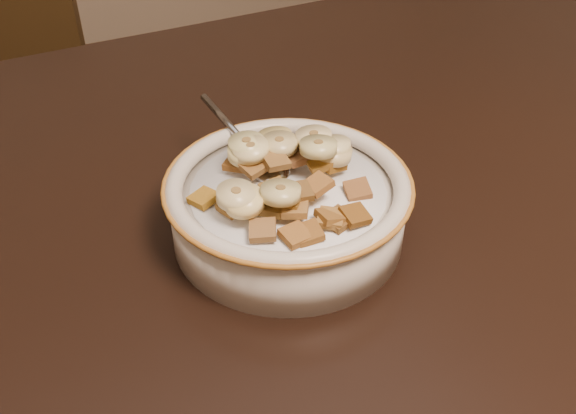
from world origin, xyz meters
name	(u,v)px	position (x,y,z in m)	size (l,w,h in m)	color
table	(249,236)	(0.00, 0.00, 0.73)	(1.40, 0.90, 0.04)	black
chair	(14,138)	(-0.17, 0.80, 0.44)	(0.39, 0.39, 0.88)	black
cereal_bowl	(288,213)	(0.02, -0.04, 0.77)	(0.20, 0.20, 0.05)	beige
milk	(288,190)	(0.02, -0.04, 0.80)	(0.16, 0.16, 0.00)	white
spoon	(267,168)	(0.02, 0.00, 0.80)	(0.04, 0.05, 0.01)	#9B9EA4
cereal_square_0	(281,152)	(0.04, 0.01, 0.81)	(0.02, 0.02, 0.01)	brown
cereal_square_1	(331,218)	(0.03, -0.09, 0.81)	(0.02, 0.02, 0.01)	olive
cereal_square_2	(338,219)	(0.04, -0.09, 0.80)	(0.02, 0.02, 0.01)	brown
cereal_square_3	(308,233)	(0.01, -0.10, 0.80)	(0.02, 0.02, 0.01)	brown
cereal_square_4	(237,163)	(0.00, 0.01, 0.81)	(0.02, 0.02, 0.01)	brown
cereal_square_5	(322,159)	(0.06, -0.03, 0.81)	(0.02, 0.02, 0.01)	brown
cereal_square_6	(358,190)	(0.07, -0.07, 0.80)	(0.02, 0.02, 0.01)	brown
cereal_square_7	(265,157)	(0.01, -0.01, 0.82)	(0.02, 0.02, 0.01)	olive
cereal_square_8	(254,166)	(0.00, -0.01, 0.82)	(0.02, 0.02, 0.01)	brown
cereal_square_9	(288,202)	(0.01, -0.07, 0.81)	(0.02, 0.02, 0.01)	brown
cereal_square_10	(276,161)	(0.02, -0.02, 0.82)	(0.02, 0.02, 0.01)	brown
cereal_square_11	(331,165)	(0.07, -0.03, 0.81)	(0.02, 0.02, 0.01)	brown
cereal_square_12	(282,147)	(0.04, 0.02, 0.80)	(0.02, 0.02, 0.01)	brown
cereal_square_13	(300,157)	(0.04, -0.02, 0.81)	(0.02, 0.02, 0.01)	brown
cereal_square_14	(295,235)	(0.00, -0.10, 0.80)	(0.02, 0.02, 0.01)	#945C2A
cereal_square_15	(233,206)	(-0.03, -0.05, 0.81)	(0.02, 0.02, 0.01)	olive
cereal_square_16	(295,209)	(0.01, -0.08, 0.81)	(0.02, 0.02, 0.01)	olive
cereal_square_17	(320,163)	(0.05, -0.03, 0.81)	(0.02, 0.02, 0.01)	#8F5C19
cereal_square_18	(235,197)	(-0.03, -0.04, 0.81)	(0.02, 0.02, 0.01)	brown
cereal_square_19	(271,207)	(-0.01, -0.06, 0.81)	(0.02, 0.02, 0.01)	brown
cereal_square_20	(204,198)	(-0.05, -0.02, 0.80)	(0.02, 0.02, 0.01)	#946619
cereal_square_21	(299,192)	(0.02, -0.06, 0.82)	(0.02, 0.02, 0.01)	brown
cereal_square_22	(250,200)	(-0.02, -0.05, 0.81)	(0.02, 0.02, 0.01)	brown
cereal_square_23	(314,149)	(0.06, 0.00, 0.81)	(0.02, 0.02, 0.01)	brown
cereal_square_24	(315,151)	(0.06, -0.01, 0.81)	(0.02, 0.02, 0.01)	brown
cereal_square_25	(263,230)	(-0.02, -0.08, 0.81)	(0.02, 0.02, 0.01)	brown
cereal_square_26	(275,191)	(0.00, -0.05, 0.82)	(0.02, 0.02, 0.01)	brown
cereal_square_27	(318,184)	(0.04, -0.06, 0.82)	(0.02, 0.02, 0.01)	brown
cereal_square_28	(355,215)	(0.05, -0.10, 0.81)	(0.02, 0.02, 0.01)	brown
cereal_square_29	(331,217)	(0.03, -0.09, 0.81)	(0.02, 0.02, 0.01)	brown
cereal_square_30	(284,151)	(0.04, 0.00, 0.81)	(0.02, 0.02, 0.01)	brown
banana_slice_0	(246,153)	(0.00, 0.00, 0.82)	(0.03, 0.03, 0.01)	tan
banana_slice_1	(281,193)	(0.00, -0.07, 0.82)	(0.03, 0.03, 0.01)	#C9C27E
banana_slice_2	(314,138)	(0.06, -0.01, 0.83)	(0.03, 0.03, 0.01)	#F4E399
banana_slice_3	(275,139)	(0.04, 0.02, 0.82)	(0.03, 0.03, 0.01)	#F1C977
banana_slice_4	(251,150)	(0.00, 0.00, 0.82)	(0.03, 0.03, 0.01)	beige
banana_slice_5	(247,145)	(0.00, 0.00, 0.83)	(0.03, 0.03, 0.01)	#CAC07C
banana_slice_6	(334,153)	(0.07, -0.03, 0.82)	(0.03, 0.03, 0.01)	#D2B873
banana_slice_7	(244,201)	(-0.03, -0.06, 0.82)	(0.03, 0.03, 0.01)	#FFEB98
banana_slice_8	(236,195)	(-0.03, -0.05, 0.82)	(0.03, 0.03, 0.01)	#DDCA85
banana_slice_9	(279,144)	(0.03, 0.00, 0.82)	(0.03, 0.03, 0.01)	#CCBA77
banana_slice_10	(333,147)	(0.07, -0.02, 0.82)	(0.03, 0.03, 0.01)	beige
banana_slice_11	(318,147)	(0.05, -0.03, 0.83)	(0.03, 0.03, 0.01)	#CBBF82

